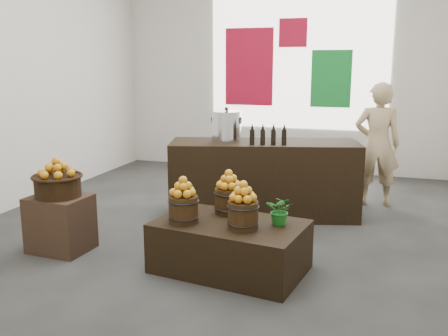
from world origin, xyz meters
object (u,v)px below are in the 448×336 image
(crate, at_px, (60,223))
(stock_pot_left, at_px, (226,127))
(wicker_basket, at_px, (58,186))
(counter, at_px, (264,179))
(display_table, at_px, (230,246))
(shopper, at_px, (377,145))

(crate, distance_m, stock_pot_left, 2.36)
(wicker_basket, relative_size, stock_pot_left, 1.29)
(wicker_basket, bearing_deg, counter, 46.44)
(crate, height_order, display_table, crate)
(counter, height_order, shopper, shopper)
(crate, bearing_deg, wicker_basket, 0.00)
(counter, xyz_separation_m, shopper, (1.38, 0.97, 0.37))
(crate, xyz_separation_m, display_table, (1.89, 0.05, -0.06))
(wicker_basket, xyz_separation_m, counter, (1.79, 1.88, -0.22))
(crate, bearing_deg, stock_pot_left, 53.15)
(wicker_basket, bearing_deg, shopper, 41.97)
(crate, xyz_separation_m, wicker_basket, (0.00, 0.00, 0.41))
(wicker_basket, height_order, counter, counter)
(display_table, relative_size, stock_pot_left, 3.78)
(wicker_basket, bearing_deg, display_table, 1.38)
(crate, distance_m, display_table, 1.89)
(wicker_basket, xyz_separation_m, shopper, (3.18, 2.86, 0.15))
(stock_pot_left, distance_m, shopper, 2.18)
(counter, bearing_deg, shopper, 19.96)
(display_table, height_order, counter, counter)
(shopper, bearing_deg, wicker_basket, 35.52)
(wicker_basket, distance_m, shopper, 4.27)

